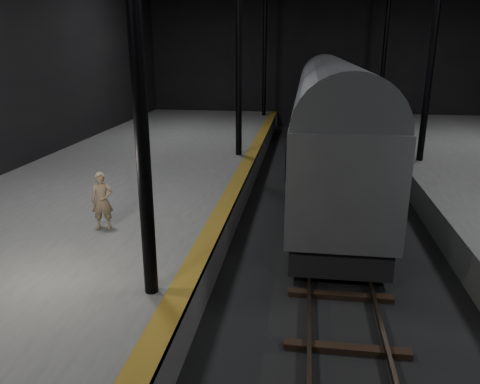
# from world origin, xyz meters

# --- Properties ---
(ground) EXTENTS (44.00, 44.00, 0.00)m
(ground) POSITION_xyz_m (0.00, 0.00, 0.00)
(ground) COLOR black
(ground) RESTS_ON ground
(platform_left) EXTENTS (9.00, 43.80, 1.00)m
(platform_left) POSITION_xyz_m (-7.50, 0.00, 0.50)
(platform_left) COLOR #535351
(platform_left) RESTS_ON ground
(tactile_strip) EXTENTS (0.50, 43.80, 0.01)m
(tactile_strip) POSITION_xyz_m (-3.25, 0.00, 1.00)
(tactile_strip) COLOR brown
(tactile_strip) RESTS_ON platform_left
(track) EXTENTS (2.40, 43.00, 0.24)m
(track) POSITION_xyz_m (0.00, 0.00, 0.07)
(track) COLOR #3F3328
(track) RESTS_ON ground
(train) EXTENTS (2.79, 18.58, 4.97)m
(train) POSITION_xyz_m (-0.00, 7.55, 2.77)
(train) COLOR #929599
(train) RESTS_ON ground
(woman) EXTENTS (0.62, 0.48, 1.51)m
(woman) POSITION_xyz_m (-6.06, -1.01, 1.76)
(woman) COLOR #997E5E
(woman) RESTS_ON platform_left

